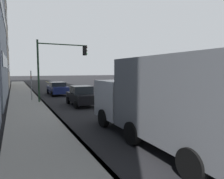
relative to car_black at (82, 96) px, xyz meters
name	(u,v)px	position (x,y,z in m)	size (l,w,h in m)	color
ground	(111,104)	(-0.46, -2.51, -0.79)	(200.00, 200.00, 0.00)	black
sidewalk_slab	(29,109)	(-0.46, 4.09, -0.71)	(80.00, 2.83, 0.15)	gray
curb_edge	(48,108)	(-0.46, 2.76, -0.71)	(80.00, 0.16, 0.15)	slate
lane_stripe_center	(111,104)	(-0.46, -2.51, -0.78)	(80.00, 0.16, 0.01)	#D8CC4C
car_black	(82,96)	(0.00, 0.00, 0.00)	(3.84, 1.88, 1.60)	black
car_navy	(57,88)	(8.37, 0.39, 0.00)	(4.67, 1.95, 1.51)	navy
car_green	(117,91)	(2.22, -4.47, -0.04)	(4.59, 2.08, 1.46)	#1E6038
car_white	(158,97)	(-3.46, -5.13, 0.04)	(4.01, 1.92, 1.68)	silver
truck_gray	(165,100)	(-10.15, -0.15, 0.97)	(8.39, 2.48, 3.36)	silver
traffic_light_mast	(59,60)	(2.45, 1.31, 3.01)	(0.28, 4.53, 5.49)	#1E3823
street_sign_post	(31,84)	(3.83, 3.58, 0.89)	(0.60, 0.08, 2.85)	slate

